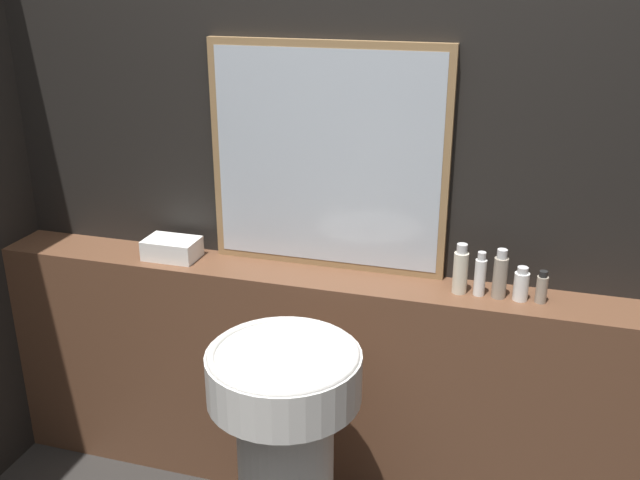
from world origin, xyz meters
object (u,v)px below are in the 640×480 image
object	(u,v)px
towel_stack	(172,248)
mirror	(327,159)
body_wash_bottle	(521,285)
hand_soap_bottle	(542,288)
shampoo_bottle	(460,270)
conditioner_bottle	(480,275)
pedestal_sink	(286,451)
lotion_bottle	(500,275)

from	to	relation	value
towel_stack	mirror	bearing A→B (deg)	9.21
body_wash_bottle	hand_soap_bottle	distance (m)	0.06
shampoo_bottle	conditioner_bottle	world-z (taller)	shampoo_bottle
pedestal_sink	hand_soap_bottle	distance (m)	0.95
lotion_bottle	shampoo_bottle	bearing A→B (deg)	180.00
lotion_bottle	body_wash_bottle	bearing A→B (deg)	0.00
hand_soap_bottle	conditioner_bottle	bearing A→B (deg)	180.00
hand_soap_bottle	shampoo_bottle	bearing A→B (deg)	180.00
mirror	shampoo_bottle	bearing A→B (deg)	-10.77
shampoo_bottle	lotion_bottle	size ratio (longest dim) A/B	1.02
towel_stack	hand_soap_bottle	bearing A→B (deg)	0.00
pedestal_sink	lotion_bottle	world-z (taller)	lotion_bottle
towel_stack	shampoo_bottle	xyz separation A→B (m)	(1.04, 0.00, 0.04)
pedestal_sink	towel_stack	bearing A→B (deg)	141.28
towel_stack	conditioner_bottle	distance (m)	1.10
mirror	lotion_bottle	world-z (taller)	mirror
pedestal_sink	body_wash_bottle	bearing A→B (deg)	36.96
pedestal_sink	towel_stack	distance (m)	0.87
towel_stack	conditioner_bottle	bearing A→B (deg)	0.00
mirror	body_wash_bottle	bearing A→B (deg)	-7.72
mirror	shampoo_bottle	world-z (taller)	mirror
towel_stack	conditioner_bottle	world-z (taller)	conditioner_bottle
mirror	towel_stack	distance (m)	0.67
conditioner_bottle	body_wash_bottle	size ratio (longest dim) A/B	1.32
mirror	conditioner_bottle	world-z (taller)	mirror
mirror	lotion_bottle	bearing A→B (deg)	-8.57
shampoo_bottle	body_wash_bottle	size ratio (longest dim) A/B	1.50
pedestal_sink	shampoo_bottle	bearing A→B (deg)	47.23
towel_stack	hand_soap_bottle	xyz separation A→B (m)	(1.30, 0.00, 0.01)
conditioner_bottle	hand_soap_bottle	bearing A→B (deg)	-0.00
towel_stack	body_wash_bottle	size ratio (longest dim) A/B	1.71
towel_stack	hand_soap_bottle	distance (m)	1.30
shampoo_bottle	mirror	bearing A→B (deg)	169.23
mirror	lotion_bottle	distance (m)	0.69
towel_stack	body_wash_bottle	world-z (taller)	body_wash_bottle
mirror	hand_soap_bottle	size ratio (longest dim) A/B	7.71
lotion_bottle	hand_soap_bottle	xyz separation A→B (m)	(0.13, 0.00, -0.03)
lotion_bottle	hand_soap_bottle	bearing A→B (deg)	0.00
mirror	shampoo_bottle	size ratio (longest dim) A/B	4.89
pedestal_sink	hand_soap_bottle	xyz separation A→B (m)	(0.70, 0.48, 0.42)
pedestal_sink	body_wash_bottle	world-z (taller)	body_wash_bottle
pedestal_sink	hand_soap_bottle	size ratio (longest dim) A/B	7.97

